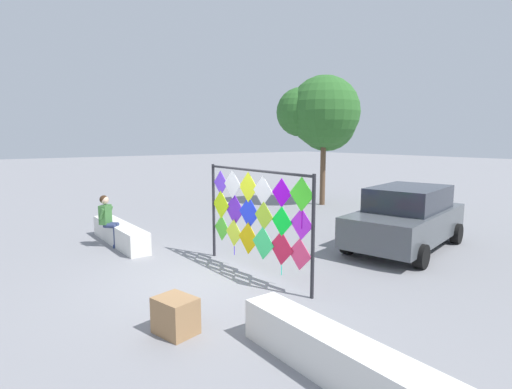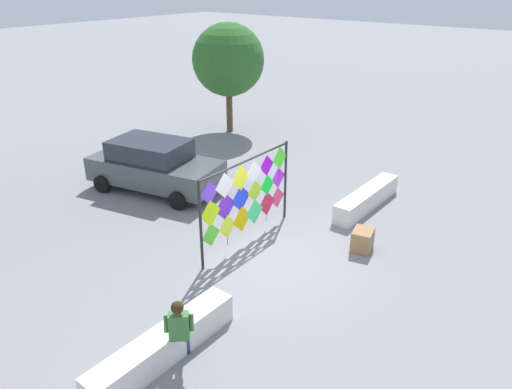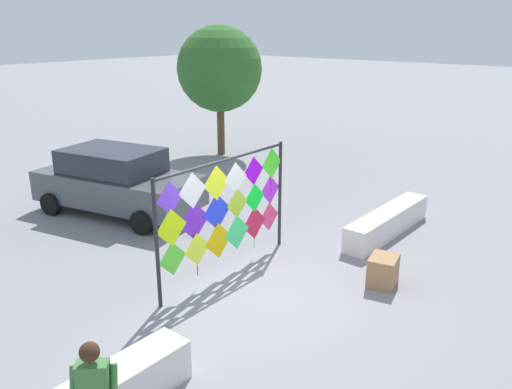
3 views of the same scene
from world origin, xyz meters
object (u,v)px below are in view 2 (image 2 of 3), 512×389
(seated_vendor, at_px, (179,326))
(cardboard_box_large, at_px, (362,240))
(parked_car, at_px, (154,165))
(kite_display_rack, at_px, (247,193))
(tree_far_right, at_px, (229,58))

(seated_vendor, height_order, cardboard_box_large, seated_vendor)
(parked_car, bearing_deg, cardboard_box_large, -84.13)
(kite_display_rack, bearing_deg, cardboard_box_large, -60.49)
(parked_car, distance_m, cardboard_box_large, 7.20)
(cardboard_box_large, height_order, tree_far_right, tree_far_right)
(kite_display_rack, distance_m, cardboard_box_large, 3.20)
(kite_display_rack, height_order, seated_vendor, kite_display_rack)
(kite_display_rack, relative_size, parked_car, 0.77)
(kite_display_rack, xyz_separation_m, tree_far_right, (7.23, 6.90, 1.81))
(cardboard_box_large, bearing_deg, seated_vendor, 172.69)
(kite_display_rack, height_order, parked_car, kite_display_rack)
(seated_vendor, height_order, tree_far_right, tree_far_right)
(seated_vendor, bearing_deg, cardboard_box_large, -7.31)
(cardboard_box_large, bearing_deg, parked_car, 95.87)
(kite_display_rack, height_order, tree_far_right, tree_far_right)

